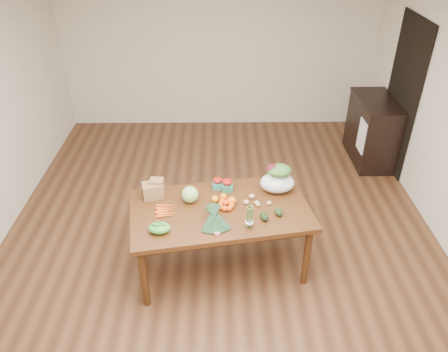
{
  "coord_description": "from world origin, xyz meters",
  "views": [
    {
      "loc": [
        -0.0,
        -3.93,
        3.33
      ],
      "look_at": [
        0.05,
        0.0,
        0.81
      ],
      "focal_mm": 35.0,
      "sensor_mm": 36.0,
      "label": 1
    }
  ],
  "objects_px": {
    "cabinet": "(372,130)",
    "kale_bunch": "(215,221)",
    "cabbage": "(190,195)",
    "asparagus_bundle": "(249,217)",
    "mandarin_cluster": "(226,204)",
    "dining_table": "(220,237)",
    "salad_bag": "(278,180)",
    "paper_bag": "(153,189)"
  },
  "relations": [
    {
      "from": "mandarin_cluster",
      "to": "cabinet",
      "type": "bearing_deg",
      "value": 45.61
    },
    {
      "from": "cabbage",
      "to": "mandarin_cluster",
      "type": "distance_m",
      "value": 0.37
    },
    {
      "from": "cabbage",
      "to": "asparagus_bundle",
      "type": "distance_m",
      "value": 0.7
    },
    {
      "from": "asparagus_bundle",
      "to": "dining_table",
      "type": "bearing_deg",
      "value": 122.02
    },
    {
      "from": "cabinet",
      "to": "kale_bunch",
      "type": "distance_m",
      "value": 3.4
    },
    {
      "from": "asparagus_bundle",
      "to": "paper_bag",
      "type": "bearing_deg",
      "value": 142.26
    },
    {
      "from": "cabinet",
      "to": "dining_table",
      "type": "bearing_deg",
      "value": -134.95
    },
    {
      "from": "paper_bag",
      "to": "salad_bag",
      "type": "bearing_deg",
      "value": 4.16
    },
    {
      "from": "dining_table",
      "to": "asparagus_bundle",
      "type": "relative_size",
      "value": 6.98
    },
    {
      "from": "paper_bag",
      "to": "dining_table",
      "type": "bearing_deg",
      "value": -16.83
    },
    {
      "from": "cabbage",
      "to": "dining_table",
      "type": "bearing_deg",
      "value": -21.68
    },
    {
      "from": "cabinet",
      "to": "cabbage",
      "type": "xyz_separation_m",
      "value": [
        -2.52,
        -2.1,
        0.36
      ]
    },
    {
      "from": "dining_table",
      "to": "salad_bag",
      "type": "distance_m",
      "value": 0.84
    },
    {
      "from": "asparagus_bundle",
      "to": "cabinet",
      "type": "bearing_deg",
      "value": 42.58
    },
    {
      "from": "cabinet",
      "to": "kale_bunch",
      "type": "bearing_deg",
      "value": -131.95
    },
    {
      "from": "dining_table",
      "to": "mandarin_cluster",
      "type": "bearing_deg",
      "value": 2.81
    },
    {
      "from": "mandarin_cluster",
      "to": "kale_bunch",
      "type": "bearing_deg",
      "value": -107.97
    },
    {
      "from": "dining_table",
      "to": "paper_bag",
      "type": "distance_m",
      "value": 0.85
    },
    {
      "from": "mandarin_cluster",
      "to": "asparagus_bundle",
      "type": "height_order",
      "value": "asparagus_bundle"
    },
    {
      "from": "kale_bunch",
      "to": "mandarin_cluster",
      "type": "bearing_deg",
      "value": 62.36
    },
    {
      "from": "cabinet",
      "to": "asparagus_bundle",
      "type": "height_order",
      "value": "asparagus_bundle"
    },
    {
      "from": "dining_table",
      "to": "paper_bag",
      "type": "xyz_separation_m",
      "value": [
        -0.68,
        0.21,
        0.47
      ]
    },
    {
      "from": "paper_bag",
      "to": "kale_bunch",
      "type": "height_order",
      "value": "paper_bag"
    },
    {
      "from": "paper_bag",
      "to": "salad_bag",
      "type": "distance_m",
      "value": 1.27
    },
    {
      "from": "cabbage",
      "to": "asparagus_bundle",
      "type": "bearing_deg",
      "value": -36.47
    },
    {
      "from": "cabbage",
      "to": "salad_bag",
      "type": "xyz_separation_m",
      "value": [
        0.89,
        0.18,
        0.05
      ]
    },
    {
      "from": "kale_bunch",
      "to": "salad_bag",
      "type": "height_order",
      "value": "salad_bag"
    },
    {
      "from": "cabinet",
      "to": "salad_bag",
      "type": "bearing_deg",
      "value": -130.23
    },
    {
      "from": "mandarin_cluster",
      "to": "paper_bag",
      "type": "bearing_deg",
      "value": 165.24
    },
    {
      "from": "dining_table",
      "to": "salad_bag",
      "type": "bearing_deg",
      "value": 17.1
    },
    {
      "from": "paper_bag",
      "to": "cabbage",
      "type": "height_order",
      "value": "paper_bag"
    },
    {
      "from": "salad_bag",
      "to": "cabbage",
      "type": "bearing_deg",
      "value": -168.61
    },
    {
      "from": "cabinet",
      "to": "mandarin_cluster",
      "type": "bearing_deg",
      "value": -134.39
    },
    {
      "from": "cabinet",
      "to": "mandarin_cluster",
      "type": "relative_size",
      "value": 5.67
    },
    {
      "from": "dining_table",
      "to": "asparagus_bundle",
      "type": "height_order",
      "value": "asparagus_bundle"
    },
    {
      "from": "cabinet",
      "to": "cabbage",
      "type": "height_order",
      "value": "cabinet"
    },
    {
      "from": "kale_bunch",
      "to": "cabbage",
      "type": "bearing_deg",
      "value": 111.84
    },
    {
      "from": "cabbage",
      "to": "asparagus_bundle",
      "type": "xyz_separation_m",
      "value": [
        0.56,
        -0.42,
        0.04
      ]
    },
    {
      "from": "paper_bag",
      "to": "salad_bag",
      "type": "height_order",
      "value": "salad_bag"
    },
    {
      "from": "dining_table",
      "to": "kale_bunch",
      "type": "relative_size",
      "value": 4.36
    },
    {
      "from": "mandarin_cluster",
      "to": "salad_bag",
      "type": "height_order",
      "value": "salad_bag"
    },
    {
      "from": "asparagus_bundle",
      "to": "salad_bag",
      "type": "relative_size",
      "value": 0.71
    }
  ]
}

